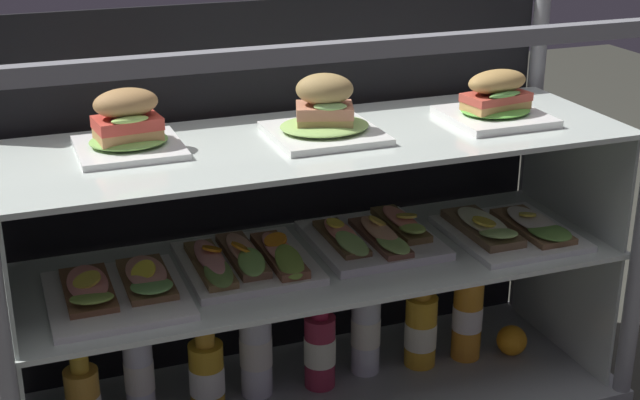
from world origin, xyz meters
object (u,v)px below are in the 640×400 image
object	(u,v)px
plated_roll_sandwich_center	(128,128)
juice_bottle_front_middle	(421,329)
juice_bottle_front_right_end	(256,350)
orange_fruit_beside_bottles	(512,340)
open_sandwich_tray_center	(246,260)
juice_bottle_back_center	(83,400)
juice_bottle_front_fourth	(320,348)
open_sandwich_tray_mid_right	(509,229)
juice_bottle_front_second	(139,371)
juice_bottle_back_right	(207,374)
plated_roll_sandwich_far_right	(496,103)
juice_bottle_near_post	(467,315)
plated_roll_sandwich_mid_right	(324,116)
open_sandwich_tray_mid_left	(375,236)
open_sandwich_tray_near_left_corner	(118,289)
juice_bottle_front_left_end	(366,328)

from	to	relation	value
plated_roll_sandwich_center	juice_bottle_front_middle	world-z (taller)	plated_roll_sandwich_center
juice_bottle_front_right_end	orange_fruit_beside_bottles	world-z (taller)	juice_bottle_front_right_end
open_sandwich_tray_center	juice_bottle_back_center	bearing A→B (deg)	176.44
juice_bottle_back_center	juice_bottle_front_fourth	distance (m)	0.49
open_sandwich_tray_mid_right	juice_bottle_front_second	world-z (taller)	open_sandwich_tray_mid_right
juice_bottle_back_right	juice_bottle_front_fourth	distance (m)	0.24
open_sandwich_tray_mid_right	juice_bottle_front_second	xyz separation A→B (m)	(-0.77, 0.09, -0.23)
plated_roll_sandwich_far_right	juice_bottle_near_post	bearing A→B (deg)	98.18
open_sandwich_tray_center	juice_bottle_front_middle	size ratio (longest dim) A/B	1.27
juice_bottle_front_second	plated_roll_sandwich_center	bearing A→B (deg)	-40.75
plated_roll_sandwich_mid_right	open_sandwich_tray_center	size ratio (longest dim) A/B	0.75
juice_bottle_back_center	juice_bottle_back_right	bearing A→B (deg)	1.63
plated_roll_sandwich_center	plated_roll_sandwich_far_right	bearing A→B (deg)	-4.74
open_sandwich_tray_center	juice_bottle_back_center	world-z (taller)	open_sandwich_tray_center
open_sandwich_tray_center	plated_roll_sandwich_far_right	bearing A→B (deg)	-2.53
plated_roll_sandwich_mid_right	open_sandwich_tray_mid_left	size ratio (longest dim) A/B	0.74
juice_bottle_back_right	juice_bottle_front_middle	distance (m)	0.48
open_sandwich_tray_mid_left	juice_bottle_back_center	bearing A→B (deg)	179.93
juice_bottle_back_center	juice_bottle_near_post	bearing A→B (deg)	0.06
juice_bottle_front_right_end	juice_bottle_front_middle	xyz separation A→B (m)	(0.37, -0.02, -0.01)
juice_bottle_front_right_end	juice_bottle_back_center	bearing A→B (deg)	-175.97
open_sandwich_tray_near_left_corner	juice_bottle_front_second	size ratio (longest dim) A/B	1.11
plated_roll_sandwich_mid_right	plated_roll_sandwich_far_right	distance (m)	0.36
open_sandwich_tray_mid_right	juice_bottle_front_second	bearing A→B (deg)	173.17
plated_roll_sandwich_mid_right	juice_bottle_front_middle	distance (m)	0.57
plated_roll_sandwich_center	juice_bottle_front_second	world-z (taller)	plated_roll_sandwich_center
open_sandwich_tray_mid_left	juice_bottle_back_center	world-z (taller)	open_sandwich_tray_mid_left
juice_bottle_front_left_end	juice_bottle_front_middle	bearing A→B (deg)	-7.40
open_sandwich_tray_center	juice_bottle_front_fourth	xyz separation A→B (m)	(0.16, 0.03, -0.24)
open_sandwich_tray_mid_left	juice_bottle_front_second	size ratio (longest dim) A/B	1.13
plated_roll_sandwich_far_right	open_sandwich_tray_center	distance (m)	0.58
plated_roll_sandwich_mid_right	open_sandwich_tray_near_left_corner	world-z (taller)	plated_roll_sandwich_mid_right
juice_bottle_front_second	juice_bottle_near_post	xyz separation A→B (m)	(0.72, -0.03, 0.00)
open_sandwich_tray_mid_left	juice_bottle_front_right_end	bearing A→B (deg)	174.16
plated_roll_sandwich_mid_right	open_sandwich_tray_mid_right	size ratio (longest dim) A/B	0.76
open_sandwich_tray_near_left_corner	juice_bottle_back_center	xyz separation A→B (m)	(-0.08, 0.05, -0.25)
open_sandwich_tray_near_left_corner	open_sandwich_tray_mid_right	distance (m)	0.81
open_sandwich_tray_mid_left	juice_bottle_front_middle	world-z (taller)	open_sandwich_tray_mid_left
juice_bottle_back_center	juice_bottle_front_left_end	xyz separation A→B (m)	(0.60, 0.02, 0.03)
plated_roll_sandwich_mid_right	juice_bottle_near_post	bearing A→B (deg)	4.04
juice_bottle_front_right_end	juice_bottle_front_middle	world-z (taller)	juice_bottle_front_right_end
juice_bottle_front_left_end	juice_bottle_front_middle	xyz separation A→B (m)	(0.12, -0.02, -0.02)
open_sandwich_tray_near_left_corner	open_sandwich_tray_center	xyz separation A→B (m)	(0.25, 0.03, 0.00)
plated_roll_sandwich_center	juice_bottle_back_right	distance (m)	0.54
juice_bottle_front_left_end	orange_fruit_beside_bottles	world-z (taller)	juice_bottle_front_left_end
plated_roll_sandwich_center	juice_bottle_front_fourth	size ratio (longest dim) A/B	0.87
juice_bottle_front_right_end	juice_bottle_front_fourth	size ratio (longest dim) A/B	1.08
open_sandwich_tray_near_left_corner	juice_bottle_front_right_end	distance (m)	0.37
open_sandwich_tray_center	juice_bottle_front_right_end	world-z (taller)	open_sandwich_tray_center
plated_roll_sandwich_mid_right	plated_roll_sandwich_far_right	bearing A→B (deg)	-3.09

